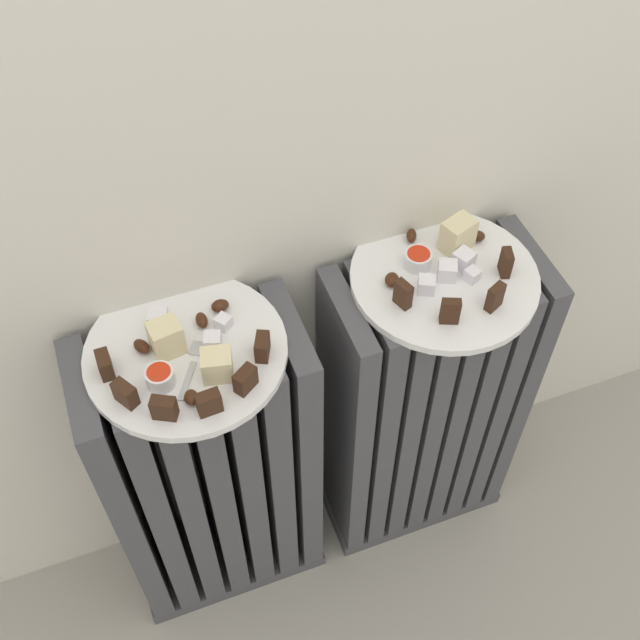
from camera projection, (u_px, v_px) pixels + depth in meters
name	position (u px, v px, depth m)	size (l,w,h in m)	color
radiator_left	(213.00, 474.00, 1.32)	(0.34, 0.17, 0.65)	#47474C
radiator_right	(421.00, 407.00, 1.40)	(0.34, 0.17, 0.65)	#47474C
plate_left	(186.00, 352.00, 1.06)	(0.27, 0.27, 0.01)	white
plate_right	(444.00, 278.00, 1.14)	(0.27, 0.27, 0.01)	white
dark_cake_slice_left_0	(105.00, 365.00, 1.01)	(0.03, 0.02, 0.03)	#382114
dark_cake_slice_left_1	(125.00, 394.00, 0.99)	(0.03, 0.02, 0.03)	#382114
dark_cake_slice_left_2	(164.00, 408.00, 0.97)	(0.03, 0.02, 0.03)	#382114
dark_cake_slice_left_3	(209.00, 403.00, 0.98)	(0.03, 0.02, 0.03)	#382114
dark_cake_slice_left_4	(245.00, 380.00, 1.00)	(0.03, 0.02, 0.03)	#382114
dark_cake_slice_left_5	(262.00, 347.00, 1.03)	(0.03, 0.02, 0.03)	#382114
marble_cake_slice_left_0	(166.00, 338.00, 1.03)	(0.04, 0.03, 0.05)	beige
marble_cake_slice_left_1	(217.00, 365.00, 1.01)	(0.04, 0.03, 0.04)	beige
turkish_delight_left_0	(158.00, 318.00, 1.07)	(0.02, 0.02, 0.02)	white
turkish_delight_left_1	(223.00, 322.00, 1.07)	(0.02, 0.02, 0.02)	white
turkish_delight_left_2	(213.00, 341.00, 1.04)	(0.02, 0.02, 0.02)	white
medjool_date_left_0	(191.00, 397.00, 0.99)	(0.02, 0.02, 0.01)	#3D1E0F
medjool_date_left_1	(202.00, 320.00, 1.07)	(0.03, 0.02, 0.02)	#3D1E0F
medjool_date_left_2	(220.00, 306.00, 1.09)	(0.02, 0.02, 0.02)	#3D1E0F
medjool_date_left_3	(142.00, 346.00, 1.04)	(0.03, 0.02, 0.02)	#3D1E0F
jam_bowl_left	(160.00, 377.00, 1.01)	(0.04, 0.04, 0.03)	white
dark_cake_slice_right_0	(403.00, 294.00, 1.08)	(0.03, 0.01, 0.04)	#382114
dark_cake_slice_right_1	(450.00, 311.00, 1.06)	(0.03, 0.01, 0.04)	#382114
dark_cake_slice_right_2	(495.00, 297.00, 1.08)	(0.03, 0.01, 0.04)	#382114
dark_cake_slice_right_3	(506.00, 263.00, 1.12)	(0.03, 0.01, 0.04)	#382114
marble_cake_slice_right_0	(458.00, 235.00, 1.15)	(0.05, 0.03, 0.05)	beige
turkish_delight_right_0	(426.00, 285.00, 1.11)	(0.02, 0.02, 0.02)	white
turkish_delight_right_1	(447.00, 271.00, 1.12)	(0.03, 0.03, 0.03)	white
turkish_delight_right_2	(472.00, 275.00, 1.12)	(0.02, 0.02, 0.02)	white
turkish_delight_right_3	(464.00, 259.00, 1.13)	(0.03, 0.03, 0.03)	white
medjool_date_right_0	(477.00, 236.00, 1.17)	(0.02, 0.02, 0.02)	#3D1E0F
medjool_date_right_1	(411.00, 236.00, 1.17)	(0.03, 0.01, 0.02)	#3D1E0F
medjool_date_right_2	(392.00, 280.00, 1.12)	(0.03, 0.02, 0.02)	#3D1E0F
jam_bowl_right	(418.00, 259.00, 1.14)	(0.04, 0.04, 0.02)	white
fork	(193.00, 365.00, 1.03)	(0.06, 0.09, 0.00)	#B7B7BC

